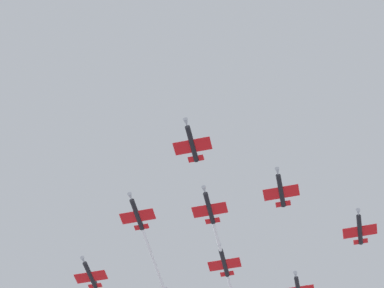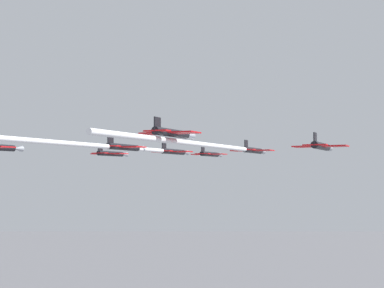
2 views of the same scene
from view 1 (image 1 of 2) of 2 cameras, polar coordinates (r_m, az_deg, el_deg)
The scene contains 7 objects.
jet_lead at distance 142.09m, azimuth -0.02°, elevation 0.09°, with size 12.55×9.06×2.64m.
jet_port_inner at distance 152.20m, azimuth 8.43°, elevation -4.34°, with size 12.55×9.06×2.64m.
jet_starboard_inner at distance 169.06m, azimuth -3.53°, elevation -11.31°, with size 65.18×9.06×2.64m.
jet_port_outer at distance 168.52m, azimuth 3.05°, elevation -11.17°, with size 68.83×9.06×2.64m.
jet_starboard_outer at distance 166.79m, azimuth 15.64°, elevation -7.78°, with size 12.55×9.06×2.64m.
jet_center_rear at distance 173.68m, azimuth -9.66°, elevation -12.13°, with size 12.55×9.06×2.64m.
jet_port_trail at distance 168.66m, azimuth 3.06°, elevation -11.15°, with size 12.55×9.06×2.64m.
Camera 1 is at (-59.96, -13.06, 1.51)m, focal length 56.15 mm.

